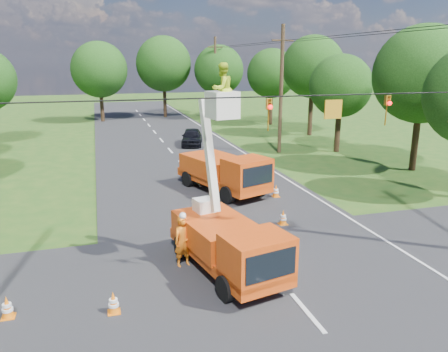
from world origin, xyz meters
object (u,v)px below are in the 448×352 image
object	(u,v)px
traffic_cone_6	(261,165)
tree_right_b	(423,74)
bucket_truck	(228,232)
tree_far_b	(164,64)
tree_right_e	(272,74)
traffic_cone_3	(113,303)
tree_right_d	(313,67)
second_truck	(225,172)
traffic_cone_4	(7,307)
pole_right_mid	(281,89)
ground_worker	(183,241)
tree_right_c	(341,86)
tree_far_c	(219,70)
tree_far_a	(99,70)
pole_right_far	(215,79)
traffic_cone_2	(276,191)
traffic_cone_1	(283,218)
distant_car	(192,137)

from	to	relation	value
traffic_cone_6	tree_right_b	size ratio (longest dim) A/B	0.07
bucket_truck	traffic_cone_6	bearing A→B (deg)	52.44
bucket_truck	tree_far_b	xyz separation A→B (m)	(4.53, 43.84, 5.24)
bucket_truck	tree_right_e	xyz separation A→B (m)	(15.33, 33.84, 4.25)
traffic_cone_3	tree_right_d	world-z (taller)	tree_right_d
second_truck	tree_right_d	bearing A→B (deg)	30.29
traffic_cone_4	pole_right_mid	distance (m)	26.55
ground_worker	tree_right_c	xyz separation A→B (m)	(16.15, 16.87, 4.34)
traffic_cone_3	tree_far_c	distance (m)	45.33
ground_worker	tree_far_b	world-z (taller)	tree_far_b
ground_worker	tree_far_a	bearing A→B (deg)	78.74
tree_far_c	tree_right_b	bearing A→B (deg)	-79.61
traffic_cone_6	tree_right_b	distance (m)	12.07
pole_right_far	traffic_cone_2	bearing A→B (deg)	-99.04
ground_worker	traffic_cone_4	xyz separation A→B (m)	(-5.63, -1.89, -0.61)
tree_right_c	tree_far_a	distance (m)	30.13
ground_worker	tree_right_c	bearing A→B (deg)	32.12
traffic_cone_2	tree_right_c	distance (m)	14.83
traffic_cone_6	tree_right_b	xyz separation A→B (m)	(10.05, -2.77, 6.08)
bucket_truck	tree_right_b	world-z (taller)	tree_right_b
traffic_cone_6	tree_far_c	size ratio (longest dim) A/B	0.08
pole_right_mid	tree_right_b	size ratio (longest dim) A/B	1.04
traffic_cone_1	pole_right_far	xyz separation A→B (m)	(6.27, 35.09, 4.75)
tree_right_d	tree_far_b	xyz separation A→B (m)	(-11.80, 18.00, 0.13)
traffic_cone_2	pole_right_far	size ratio (longest dim) A/B	0.07
tree_right_b	traffic_cone_6	bearing A→B (deg)	164.61
bucket_truck	traffic_cone_6	xyz separation A→B (m)	(6.48, 13.60, -1.20)
bucket_truck	distant_car	size ratio (longest dim) A/B	1.68
bucket_truck	traffic_cone_2	size ratio (longest dim) A/B	10.28
tree_right_c	traffic_cone_6	bearing A→B (deg)	-152.85
traffic_cone_1	tree_right_b	bearing A→B (deg)	29.04
ground_worker	tree_far_b	bearing A→B (deg)	67.97
traffic_cone_1	tree_far_a	world-z (taller)	tree_far_a
bucket_truck	traffic_cone_3	bearing A→B (deg)	-171.31
traffic_cone_3	pole_right_far	size ratio (longest dim) A/B	0.07
tree_far_c	second_truck	bearing A→B (deg)	-104.95
pole_right_mid	tree_right_b	distance (m)	10.39
second_truck	tree_far_a	world-z (taller)	tree_far_a
tree_far_a	tree_right_c	bearing A→B (deg)	-52.83
traffic_cone_2	tree_right_d	xyz separation A→B (m)	(11.25, 18.11, 6.32)
second_truck	traffic_cone_3	xyz separation A→B (m)	(-6.67, -10.92, -0.86)
traffic_cone_1	pole_right_mid	bearing A→B (deg)	67.44
traffic_cone_2	tree_right_b	size ratio (longest dim) A/B	0.07
bucket_truck	pole_right_far	bearing A→B (deg)	63.42
ground_worker	traffic_cone_1	xyz separation A→B (m)	(5.18, 2.78, -0.61)
tree_right_c	tree_far_a	bearing A→B (deg)	127.17
pole_right_far	tree_far_a	distance (m)	13.87
tree_right_c	tree_far_a	world-z (taller)	tree_far_a
distant_car	tree_right_d	size ratio (longest dim) A/B	0.45
tree_far_b	traffic_cone_2	bearing A→B (deg)	-89.13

